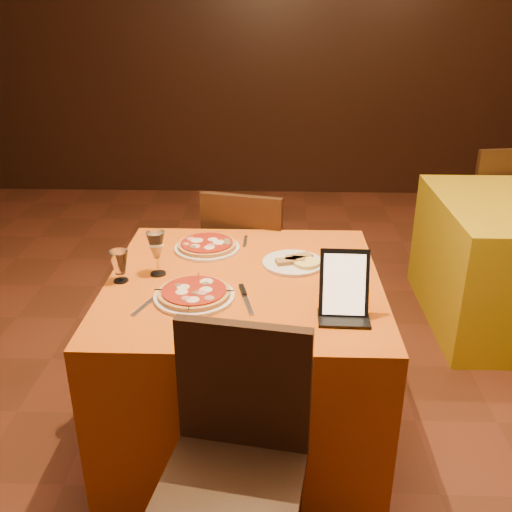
{
  "coord_description": "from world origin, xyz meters",
  "views": [
    {
      "loc": [
        0.08,
        -2.13,
        1.77
      ],
      "look_at": [
        0.01,
        -0.08,
        0.86
      ],
      "focal_mm": 40.0,
      "sensor_mm": 36.0,
      "label": 1
    }
  ],
  "objects_px": {
    "pizza_near": "(194,294)",
    "water_glass": "(120,267)",
    "main_table": "(245,356)",
    "pizza_far": "(207,246)",
    "chair_side_far": "(485,206)",
    "wine_glass": "(157,253)",
    "chair_main_near": "(230,489)",
    "chair_main_far": "(252,264)",
    "tablet": "(344,283)"
  },
  "relations": [
    {
      "from": "main_table",
      "to": "pizza_near",
      "type": "bearing_deg",
      "value": -135.97
    },
    {
      "from": "chair_main_far",
      "to": "water_glass",
      "type": "bearing_deg",
      "value": 73.08
    },
    {
      "from": "chair_main_far",
      "to": "tablet",
      "type": "height_order",
      "value": "tablet"
    },
    {
      "from": "chair_main_near",
      "to": "pizza_far",
      "type": "distance_m",
      "value": 1.16
    },
    {
      "from": "water_glass",
      "to": "tablet",
      "type": "xyz_separation_m",
      "value": [
        0.86,
        -0.23,
        0.06
      ]
    },
    {
      "from": "tablet",
      "to": "pizza_far",
      "type": "bearing_deg",
      "value": 136.32
    },
    {
      "from": "chair_main_near",
      "to": "pizza_near",
      "type": "bearing_deg",
      "value": 115.11
    },
    {
      "from": "main_table",
      "to": "water_glass",
      "type": "height_order",
      "value": "water_glass"
    },
    {
      "from": "main_table",
      "to": "chair_side_far",
      "type": "relative_size",
      "value": 1.21
    },
    {
      "from": "main_table",
      "to": "water_glass",
      "type": "bearing_deg",
      "value": -175.32
    },
    {
      "from": "chair_main_near",
      "to": "pizza_near",
      "type": "xyz_separation_m",
      "value": [
        -0.18,
        0.64,
        0.31
      ]
    },
    {
      "from": "wine_glass",
      "to": "chair_main_far",
      "type": "bearing_deg",
      "value": 64.82
    },
    {
      "from": "pizza_far",
      "to": "chair_side_far",
      "type": "bearing_deg",
      "value": 40.32
    },
    {
      "from": "main_table",
      "to": "pizza_far",
      "type": "bearing_deg",
      "value": 121.91
    },
    {
      "from": "chair_side_far",
      "to": "pizza_far",
      "type": "bearing_deg",
      "value": 30.9
    },
    {
      "from": "main_table",
      "to": "pizza_near",
      "type": "distance_m",
      "value": 0.46
    },
    {
      "from": "chair_side_far",
      "to": "tablet",
      "type": "height_order",
      "value": "tablet"
    },
    {
      "from": "chair_side_far",
      "to": "tablet",
      "type": "xyz_separation_m",
      "value": [
        -1.24,
        -2.09,
        0.41
      ]
    },
    {
      "from": "wine_glass",
      "to": "tablet",
      "type": "distance_m",
      "value": 0.78
    },
    {
      "from": "chair_main_far",
      "to": "chair_main_near",
      "type": "bearing_deg",
      "value": 103.96
    },
    {
      "from": "pizza_far",
      "to": "tablet",
      "type": "distance_m",
      "value": 0.8
    },
    {
      "from": "wine_glass",
      "to": "tablet",
      "type": "relative_size",
      "value": 0.78
    },
    {
      "from": "tablet",
      "to": "wine_glass",
      "type": "bearing_deg",
      "value": 159.56
    },
    {
      "from": "pizza_far",
      "to": "main_table",
      "type": "bearing_deg",
      "value": -58.09
    },
    {
      "from": "chair_main_near",
      "to": "tablet",
      "type": "height_order",
      "value": "tablet"
    },
    {
      "from": "chair_main_near",
      "to": "tablet",
      "type": "distance_m",
      "value": 0.78
    },
    {
      "from": "main_table",
      "to": "chair_main_far",
      "type": "relative_size",
      "value": 1.21
    },
    {
      "from": "chair_main_near",
      "to": "chair_main_far",
      "type": "height_order",
      "value": "same"
    },
    {
      "from": "pizza_near",
      "to": "water_glass",
      "type": "xyz_separation_m",
      "value": [
        -0.31,
        0.13,
        0.05
      ]
    },
    {
      "from": "pizza_near",
      "to": "wine_glass",
      "type": "distance_m",
      "value": 0.28
    },
    {
      "from": "chair_side_far",
      "to": "water_glass",
      "type": "xyz_separation_m",
      "value": [
        -2.1,
        -1.86,
        0.36
      ]
    },
    {
      "from": "tablet",
      "to": "chair_side_far",
      "type": "bearing_deg",
      "value": 61.1
    },
    {
      "from": "chair_side_far",
      "to": "tablet",
      "type": "relative_size",
      "value": 3.73
    },
    {
      "from": "wine_glass",
      "to": "main_table",
      "type": "bearing_deg",
      "value": -4.49
    },
    {
      "from": "chair_side_far",
      "to": "pizza_far",
      "type": "xyz_separation_m",
      "value": [
        -1.8,
        -1.52,
        0.31
      ]
    },
    {
      "from": "pizza_far",
      "to": "water_glass",
      "type": "bearing_deg",
      "value": -132.78
    },
    {
      "from": "main_table",
      "to": "chair_main_far",
      "type": "bearing_deg",
      "value": 90.0
    },
    {
      "from": "chair_side_far",
      "to": "wine_glass",
      "type": "relative_size",
      "value": 4.79
    },
    {
      "from": "main_table",
      "to": "tablet",
      "type": "relative_size",
      "value": 4.51
    },
    {
      "from": "pizza_near",
      "to": "water_glass",
      "type": "bearing_deg",
      "value": 157.1
    },
    {
      "from": "chair_main_near",
      "to": "main_table",
      "type": "bearing_deg",
      "value": 99.52
    },
    {
      "from": "chair_main_far",
      "to": "tablet",
      "type": "bearing_deg",
      "value": 123.3
    },
    {
      "from": "chair_main_far",
      "to": "water_glass",
      "type": "xyz_separation_m",
      "value": [
        -0.49,
        -0.82,
        0.36
      ]
    },
    {
      "from": "chair_main_near",
      "to": "tablet",
      "type": "bearing_deg",
      "value": 65.31
    },
    {
      "from": "water_glass",
      "to": "pizza_far",
      "type": "bearing_deg",
      "value": 47.22
    },
    {
      "from": "chair_main_near",
      "to": "chair_side_far",
      "type": "xyz_separation_m",
      "value": [
        1.61,
        2.63,
        0.0
      ]
    },
    {
      "from": "pizza_far",
      "to": "wine_glass",
      "type": "distance_m",
      "value": 0.33
    },
    {
      "from": "chair_side_far",
      "to": "pizza_near",
      "type": "bearing_deg",
      "value": 38.59
    },
    {
      "from": "main_table",
      "to": "wine_glass",
      "type": "height_order",
      "value": "wine_glass"
    },
    {
      "from": "chair_side_far",
      "to": "wine_glass",
      "type": "distance_m",
      "value": 2.69
    }
  ]
}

